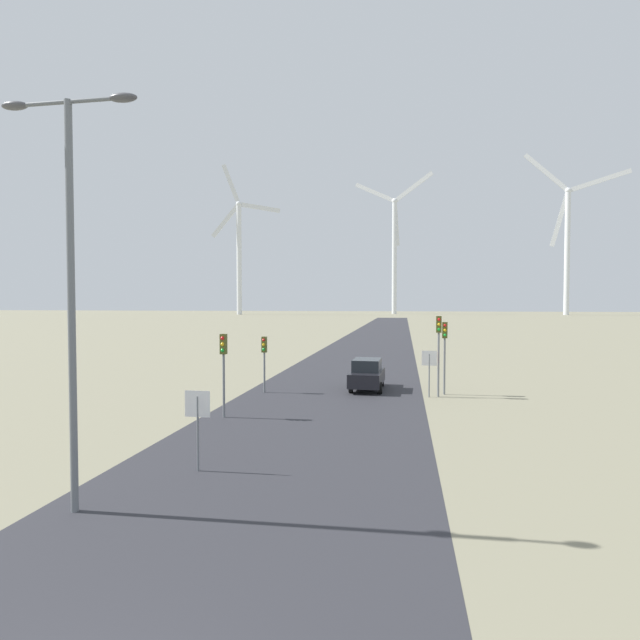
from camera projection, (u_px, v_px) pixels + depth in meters
road_surface at (366, 352)px, 52.44m from camera, size 10.00×240.00×0.01m
streetlamp at (71, 254)px, 12.05m from camera, size 3.58×0.32×10.05m
stop_sign_near at (198, 415)px, 15.15m from camera, size 0.81×0.07×2.47m
stop_sign_far at (429, 365)px, 27.05m from camera, size 0.81×0.07×2.54m
traffic_light_post_near_left at (223, 356)px, 22.22m from camera, size 0.28×0.34×3.75m
traffic_light_post_near_right at (445, 342)px, 27.79m from camera, size 0.28×0.34×4.06m
traffic_light_post_mid_left at (264, 352)px, 28.44m from camera, size 0.28×0.34×3.21m
traffic_light_post_mid_right at (439, 338)px, 27.12m from camera, size 0.28×0.34×4.41m
car_approaching at (367, 374)px, 29.45m from camera, size 1.97×4.17×1.83m
wind_turbine_far_left at (239, 248)px, 217.49m from camera, size 29.70×6.11×65.31m
wind_turbine_left at (394, 245)px, 229.38m from camera, size 35.70×7.20×64.02m
wind_turbine_center at (567, 238)px, 208.56m from camera, size 39.83×8.17×69.06m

